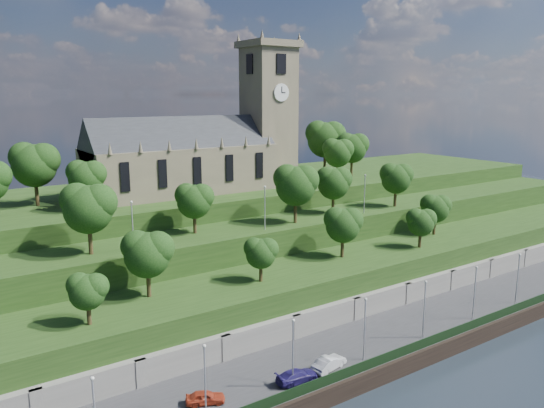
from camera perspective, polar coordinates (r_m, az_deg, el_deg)
ground at (r=64.49m, az=12.70°, el=-17.99°), size 320.00×320.00×0.00m
promenade at (r=67.71m, az=8.92°, el=-15.36°), size 160.00×12.00×2.00m
quay_wall at (r=63.93m, az=12.78°, el=-17.15°), size 160.00×0.50×2.20m
fence at (r=63.61m, az=12.40°, el=-15.76°), size 160.00×0.10×1.20m
retaining_wall at (r=71.08m, az=5.61°, el=-12.57°), size 160.00×2.10×5.00m
embankment_lower at (r=74.85m, az=2.66°, el=-9.99°), size 160.00×12.00×8.00m
embankment_upper at (r=82.72m, az=-1.91°, el=-6.37°), size 160.00×10.00×12.00m
hilltop at (r=100.05m, az=-8.33°, el=-2.40°), size 160.00×32.00×15.00m
church at (r=94.28m, az=-7.10°, el=6.05°), size 38.60×12.35×27.60m
trees_lower at (r=73.42m, az=3.41°, el=-3.17°), size 64.20×8.82×8.12m
trees_upper at (r=79.88m, az=-0.62°, el=1.69°), size 59.52×8.54×9.22m
trees_hilltop at (r=97.26m, az=-3.72°, el=5.67°), size 73.93×16.28×11.29m
lamp_posts_promenade at (r=61.89m, az=9.94°, el=-12.62°), size 60.36×0.36×7.49m
lamp_posts_upper at (r=77.73m, az=-0.78°, el=0.01°), size 40.36×0.36×6.62m
car_left at (r=55.43m, az=-7.19°, el=-19.93°), size 4.14×2.98×1.31m
car_middle at (r=61.01m, az=6.13°, el=-16.65°), size 4.72×2.45×1.48m
car_right at (r=58.51m, az=2.70°, el=-17.99°), size 4.79×2.21×1.35m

